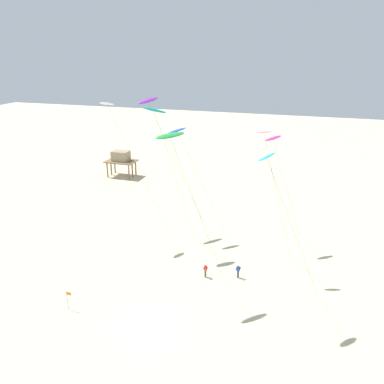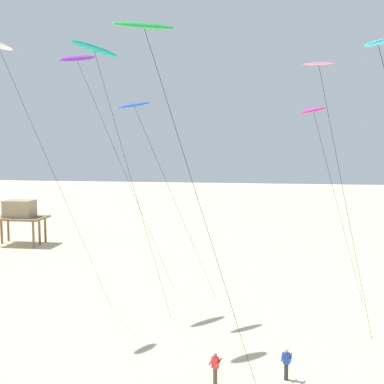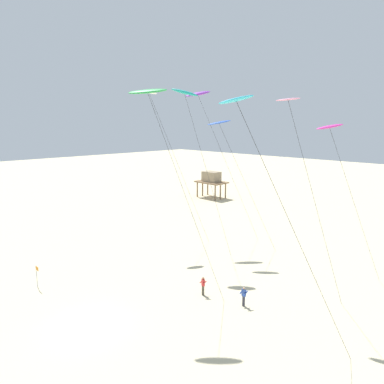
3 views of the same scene
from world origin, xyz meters
The scene contains 13 objects.
ground_plane centered at (0.00, 0.00, 0.00)m, with size 260.00×260.00×0.00m, color beige.
kite_pink centered at (8.04, 13.31, 15.82)m, with size 5.00×3.86×16.64m.
kite_teal centered at (-5.24, 14.94, 17.83)m, with size 5.51×4.49×18.53m.
kite_white centered at (-11.60, 15.32, 18.11)m, with size 6.45×5.66×18.78m.
kite_purple centered at (-8.40, 20.22, 18.20)m, with size 7.37×6.52×18.90m.
kite_magenta centered at (8.34, 19.93, 14.26)m, with size 5.48×4.65×14.83m.
kite_blue centered at (-3.82, 18.98, 14.65)m, with size 6.46×5.57×15.23m.
kite_cyan centered at (9.33, 5.29, 15.67)m, with size 6.75×5.87×16.40m.
kite_green centered at (0.12, 6.00, 16.96)m, with size 6.07×5.26×17.48m.
kite_flyer_nearest centered at (2.76, 9.42, 0.89)m, with size 0.70×0.69×1.67m.
kite_flyer_middle centered at (6.36, 10.45, 0.89)m, with size 0.61×0.58×1.67m.
stilt_house centered at (-23.84, 39.99, 3.88)m, with size 6.09×3.93×5.34m.
marker_flag centered at (-8.80, -0.28, 1.49)m, with size 0.56×0.05×2.10m.
Camera 3 is at (21.52, -10.55, 14.63)m, focal length 31.81 mm.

